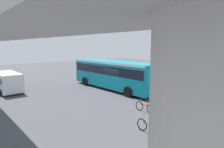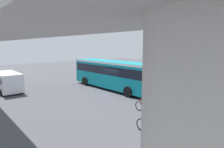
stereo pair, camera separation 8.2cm
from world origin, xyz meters
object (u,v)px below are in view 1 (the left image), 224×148
(city_bus, at_px, (113,72))
(bicycle_green, at_px, (149,127))
(pedestrian, at_px, (89,72))
(parked_van, at_px, (7,81))
(bicycle_red, at_px, (145,107))

(city_bus, height_order, bicycle_green, city_bus)
(city_bus, height_order, pedestrian, city_bus)
(parked_van, relative_size, bicycle_red, 2.71)
(bicycle_red, bearing_deg, bicycle_green, 133.03)
(pedestrian, bearing_deg, bicycle_red, 160.11)
(bicycle_red, height_order, bicycle_green, same)
(city_bus, relative_size, bicycle_green, 6.52)
(parked_van, xyz_separation_m, pedestrian, (1.39, -11.39, -0.30))
(bicycle_red, height_order, pedestrian, pedestrian)
(bicycle_red, relative_size, pedestrian, 0.99)
(city_bus, xyz_separation_m, parked_van, (6.28, 9.33, -0.70))
(bicycle_red, bearing_deg, parked_van, 23.37)
(parked_van, bearing_deg, bicycle_green, -168.15)
(parked_van, height_order, bicycle_red, parked_van)
(city_bus, xyz_separation_m, pedestrian, (7.67, -2.05, -1.00))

